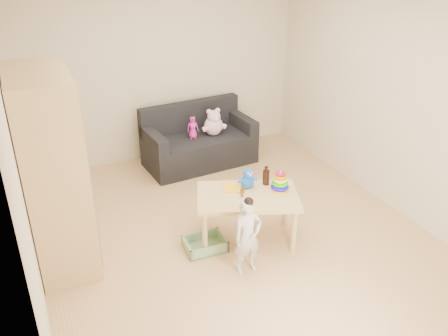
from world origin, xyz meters
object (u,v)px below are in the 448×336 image
wardrobe (53,173)px  play_table (247,217)px  sofa (200,150)px  toddler (248,237)px

wardrobe → play_table: 2.01m
sofa → play_table: play_table is taller
toddler → play_table: bearing=60.3°
wardrobe → sofa: 2.64m
wardrobe → sofa: bearing=35.5°
sofa → play_table: size_ratio=1.45×
sofa → play_table: 1.97m
play_table → toddler: bearing=-116.7°
play_table → wardrobe: bearing=165.0°
wardrobe → toddler: 1.94m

